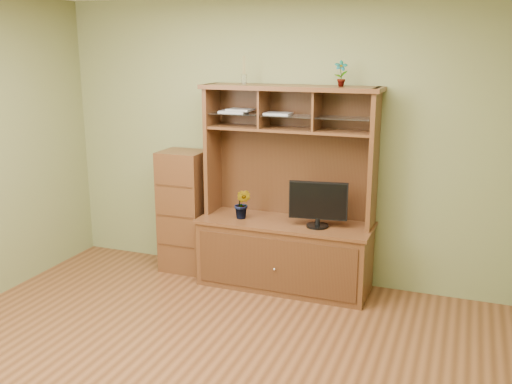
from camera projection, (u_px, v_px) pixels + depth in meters
The scene contains 8 objects.
room at pixel (180, 188), 3.68m from camera, with size 4.54×4.04×2.74m.
media_hutch at pixel (286, 233), 5.39m from camera, with size 1.66×0.61×1.90m.
monitor at pixel (318, 203), 5.12m from camera, with size 0.53×0.20×0.42m.
orchid_plant at pixel (243, 204), 5.39m from camera, with size 0.16×0.13×0.29m, color #32541C.
top_plant at pixel (341, 73), 4.94m from camera, with size 0.12×0.08×0.23m, color #295F21.
reed_diffuser at pixel (244, 73), 5.25m from camera, with size 0.05×0.05×0.26m.
magazines at pixel (250, 112), 5.32m from camera, with size 0.70×0.21×0.04m.
side_cabinet at pixel (184, 211), 5.80m from camera, with size 0.44×0.40×1.23m.
Camera 1 is at (1.73, -3.17, 2.23)m, focal length 40.00 mm.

